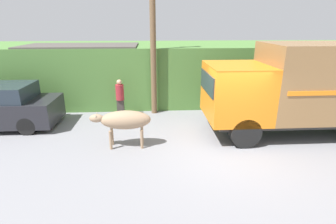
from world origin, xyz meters
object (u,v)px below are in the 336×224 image
brown_cow (124,120)px  pedestrian_on_hill (120,97)px  utility_pole (153,33)px  cargo_truck (306,86)px

brown_cow → pedestrian_on_hill: size_ratio=1.19×
brown_cow → pedestrian_on_hill: pedestrian_on_hill is taller
brown_cow → utility_pole: utility_pole is taller
pedestrian_on_hill → utility_pole: bearing=-161.5°
cargo_truck → brown_cow: 6.41m
brown_cow → utility_pole: bearing=77.0°
brown_cow → pedestrian_on_hill: (-0.46, 2.97, -0.03)m
utility_pole → brown_cow: bearing=-106.3°
brown_cow → pedestrian_on_hill: bearing=102.2°
cargo_truck → utility_pole: (-5.32, 2.63, 1.68)m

